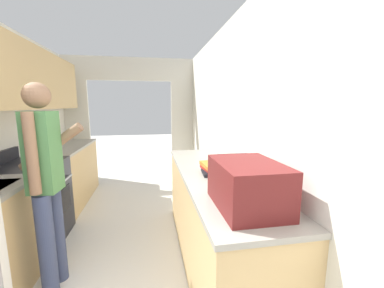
{
  "coord_description": "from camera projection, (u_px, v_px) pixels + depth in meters",
  "views": [
    {
      "loc": [
        0.38,
        -0.74,
        1.57
      ],
      "look_at": [
        0.89,
        2.16,
        1.08
      ],
      "focal_mm": 22.0,
      "sensor_mm": 36.0,
      "label": 1
    }
  ],
  "objects": [
    {
      "name": "knife",
      "position": [
        43.0,
        154.0,
        3.09
      ],
      "size": [
        0.16,
        0.3,
        0.02
      ],
      "rotation": [
        0.0,
        0.0,
        -0.68
      ],
      "color": "#B7B7BC",
      "rests_on": "counter_left"
    },
    {
      "name": "wall_right",
      "position": [
        242.0,
        137.0,
        2.39
      ],
      "size": [
        0.06,
        6.6,
        2.5
      ],
      "color": "silver",
      "rests_on": "ground_plane"
    },
    {
      "name": "person",
      "position": [
        46.0,
        183.0,
        1.92
      ],
      "size": [
        0.56,
        0.4,
        1.74
      ],
      "rotation": [
        0.0,
        0.0,
        1.48
      ],
      "color": "#384266",
      "rests_on": "ground_plane"
    },
    {
      "name": "book_stack",
      "position": [
        214.0,
        168.0,
        2.22
      ],
      "size": [
        0.26,
        0.3,
        0.1
      ],
      "color": "black",
      "rests_on": "counter_right"
    },
    {
      "name": "range_oven",
      "position": [
        32.0,
        204.0,
        2.65
      ],
      "size": [
        0.66,
        0.78,
        1.07
      ],
      "color": "black",
      "rests_on": "ground_plane"
    },
    {
      "name": "counter_left",
      "position": [
        52.0,
        187.0,
        3.2
      ],
      "size": [
        0.62,
        3.1,
        0.93
      ],
      "color": "tan",
      "rests_on": "ground_plane"
    },
    {
      "name": "counter_right",
      "position": [
        213.0,
        217.0,
        2.34
      ],
      "size": [
        0.62,
        2.33,
        0.93
      ],
      "color": "tan",
      "rests_on": "ground_plane"
    },
    {
      "name": "wall_far_with_doorway",
      "position": [
        131.0,
        112.0,
        4.79
      ],
      "size": [
        2.94,
        0.06,
        2.5
      ],
      "color": "silver",
      "rests_on": "ground_plane"
    },
    {
      "name": "suitcase",
      "position": [
        247.0,
        185.0,
        1.47
      ],
      "size": [
        0.38,
        0.56,
        0.29
      ],
      "color": "#5B1919",
      "rests_on": "counter_right"
    }
  ]
}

